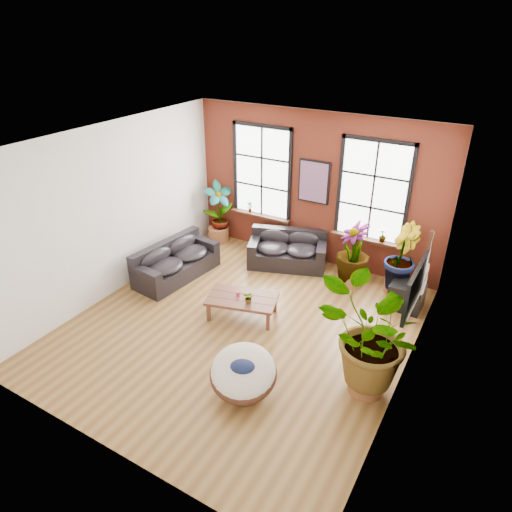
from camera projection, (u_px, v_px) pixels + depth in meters
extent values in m
cube|color=brown|center=(240.00, 327.00, 8.70)|extent=(6.00, 6.50, 0.02)
cube|color=white|center=(237.00, 143.00, 7.05)|extent=(6.00, 6.50, 0.02)
cube|color=#591F15|center=(315.00, 189.00, 10.37)|extent=(6.00, 0.02, 3.50)
cube|color=silver|center=(92.00, 351.00, 5.39)|extent=(6.00, 0.02, 3.50)
cube|color=silver|center=(113.00, 211.00, 9.21)|extent=(0.02, 6.50, 3.50)
cube|color=silver|center=(416.00, 291.00, 6.54)|extent=(0.02, 6.50, 3.50)
cube|color=white|center=(262.00, 172.00, 10.83)|extent=(1.40, 0.02, 2.10)
cube|color=black|center=(260.00, 215.00, 11.28)|extent=(1.60, 0.22, 0.06)
cube|color=white|center=(373.00, 192.00, 9.63)|extent=(1.40, 0.02, 2.10)
cube|color=black|center=(366.00, 239.00, 10.08)|extent=(1.60, 0.22, 0.06)
cube|color=black|center=(287.00, 258.00, 10.74)|extent=(1.97, 1.42, 0.40)
cube|color=black|center=(289.00, 236.00, 10.83)|extent=(1.74, 0.80, 0.41)
cube|color=black|center=(255.00, 243.00, 10.72)|extent=(0.49, 0.88, 0.21)
cube|color=black|center=(322.00, 249.00, 10.47)|extent=(0.49, 0.88, 0.21)
ellipsoid|color=black|center=(273.00, 248.00, 10.63)|extent=(0.95, 0.94, 0.23)
ellipsoid|color=black|center=(275.00, 237.00, 10.77)|extent=(0.78, 0.47, 0.40)
ellipsoid|color=black|center=(302.00, 250.00, 10.52)|extent=(0.95, 0.94, 0.23)
ellipsoid|color=black|center=(303.00, 239.00, 10.67)|extent=(0.78, 0.47, 0.40)
cube|color=black|center=(177.00, 269.00, 10.27)|extent=(1.05, 2.09, 0.39)
cube|color=black|center=(166.00, 249.00, 10.26)|extent=(0.42, 2.02, 0.40)
cube|color=black|center=(145.00, 273.00, 9.49)|extent=(0.86, 0.30, 0.21)
cube|color=black|center=(203.00, 243.00, 10.78)|extent=(0.86, 0.30, 0.21)
ellipsoid|color=black|center=(165.00, 267.00, 9.85)|extent=(0.80, 0.95, 0.22)
ellipsoid|color=black|center=(156.00, 258.00, 9.91)|extent=(0.32, 0.90, 0.39)
ellipsoid|color=black|center=(190.00, 253.00, 10.42)|extent=(0.80, 0.95, 0.22)
ellipsoid|color=black|center=(182.00, 244.00, 10.48)|extent=(0.32, 0.90, 0.39)
cube|color=#572F1F|center=(242.00, 299.00, 8.82)|extent=(1.49, 1.09, 0.06)
cube|color=black|center=(240.00, 301.00, 8.70)|extent=(1.29, 0.37, 0.00)
cube|color=black|center=(244.00, 294.00, 8.92)|extent=(1.29, 0.37, 0.00)
cube|color=#572F1F|center=(209.00, 312.00, 8.79)|extent=(0.08, 0.08, 0.37)
cube|color=#572F1F|center=(268.00, 321.00, 8.53)|extent=(0.08, 0.08, 0.37)
cube|color=#572F1F|center=(219.00, 296.00, 9.31)|extent=(0.08, 0.08, 0.37)
cube|color=#572F1F|center=(275.00, 304.00, 9.05)|extent=(0.08, 0.08, 0.37)
cylinder|color=#BD2F4D|center=(238.00, 294.00, 8.85)|extent=(0.09, 0.09, 0.09)
cylinder|color=#452718|center=(244.00, 387.00, 7.12)|extent=(0.80, 0.80, 0.24)
torus|color=#452718|center=(243.00, 373.00, 6.99)|extent=(1.38, 1.38, 0.47)
ellipsoid|color=beige|center=(243.00, 370.00, 6.96)|extent=(1.35, 1.38, 0.64)
ellipsoid|color=#141C3F|center=(243.00, 367.00, 6.86)|extent=(0.50, 0.46, 0.18)
cube|color=black|center=(314.00, 182.00, 10.22)|extent=(0.74, 0.04, 0.98)
cube|color=#0C7F8C|center=(313.00, 182.00, 10.20)|extent=(0.66, 0.02, 0.90)
cube|color=black|center=(416.00, 287.00, 6.84)|extent=(0.06, 1.25, 0.72)
cube|color=black|center=(413.00, 286.00, 6.86)|extent=(0.01, 1.15, 0.62)
cylinder|color=#B27F4C|center=(422.00, 284.00, 7.91)|extent=(0.09, 0.38, 0.38)
cylinder|color=#B27F4C|center=(424.00, 271.00, 7.79)|extent=(0.09, 0.30, 0.30)
cylinder|color=black|center=(422.00, 284.00, 7.91)|extent=(0.09, 0.11, 0.11)
cube|color=black|center=(428.00, 252.00, 7.62)|extent=(0.04, 0.05, 0.55)
cube|color=black|center=(432.00, 235.00, 7.47)|extent=(0.06, 0.06, 0.14)
cube|color=black|center=(406.00, 296.00, 9.15)|extent=(0.66, 0.56, 0.53)
cylinder|color=brown|center=(219.00, 234.00, 11.91)|extent=(0.56, 0.56, 0.39)
cylinder|color=brown|center=(395.00, 284.00, 9.73)|extent=(0.48, 0.48, 0.34)
cylinder|color=brown|center=(367.00, 380.00, 7.13)|extent=(0.62, 0.62, 0.41)
cylinder|color=brown|center=(352.00, 277.00, 9.98)|extent=(0.64, 0.64, 0.36)
imported|color=#144111|center=(219.00, 210.00, 11.59)|extent=(0.88, 0.93, 1.46)
imported|color=#144111|center=(400.00, 257.00, 9.38)|extent=(0.79, 0.90, 1.42)
imported|color=#144111|center=(370.00, 339.00, 6.75)|extent=(2.02, 2.00, 1.70)
imported|color=#144111|center=(353.00, 252.00, 9.72)|extent=(1.04, 1.04, 1.31)
imported|color=#144111|center=(249.00, 298.00, 8.58)|extent=(0.24, 0.21, 0.24)
imported|color=#144111|center=(250.00, 207.00, 11.34)|extent=(0.17, 0.17, 0.27)
imported|color=#144111|center=(383.00, 236.00, 9.85)|extent=(0.19, 0.19, 0.27)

